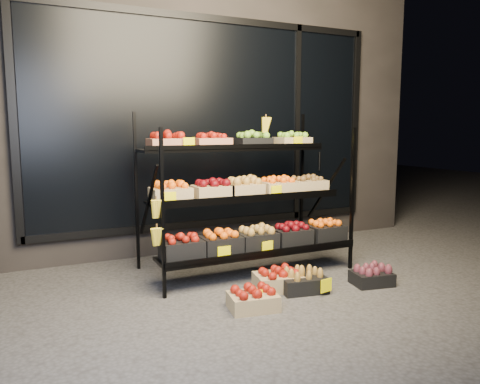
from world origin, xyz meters
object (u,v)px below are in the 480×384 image
display_rack (246,197)px  floor_crate_midleft (303,281)px  floor_crate_midright (278,279)px  floor_crate_left (253,299)px

display_rack → floor_crate_midleft: (0.19, -0.79, -0.69)m
floor_crate_midleft → floor_crate_midright: 0.23m
floor_crate_left → display_rack: bearing=75.9°
display_rack → floor_crate_left: bearing=-113.1°
display_rack → floor_crate_midright: display_rack is taller
display_rack → floor_crate_midleft: 1.07m
floor_crate_midleft → floor_crate_midright: (-0.18, 0.14, 0.00)m
display_rack → floor_crate_left: size_ratio=5.04×
floor_crate_midleft → floor_crate_midright: bearing=152.2°
display_rack → floor_crate_midleft: display_rack is taller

